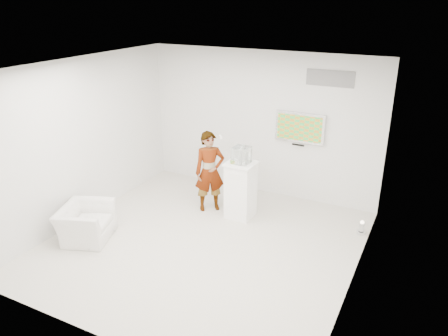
{
  "coord_description": "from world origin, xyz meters",
  "views": [
    {
      "loc": [
        3.26,
        -5.63,
        3.99
      ],
      "look_at": [
        0.1,
        0.6,
        1.21
      ],
      "focal_mm": 35.0,
      "sensor_mm": 36.0,
      "label": 1
    }
  ],
  "objects_px": {
    "armchair": "(86,223)",
    "pedestal": "(241,190)",
    "person": "(210,172)",
    "tv": "(300,127)",
    "floor_uplight": "(362,228)"
  },
  "relations": [
    {
      "from": "floor_uplight",
      "to": "tv",
      "type": "bearing_deg",
      "value": 149.99
    },
    {
      "from": "tv",
      "to": "floor_uplight",
      "type": "relative_size",
      "value": 4.02
    },
    {
      "from": "tv",
      "to": "armchair",
      "type": "bearing_deg",
      "value": -130.84
    },
    {
      "from": "pedestal",
      "to": "floor_uplight",
      "type": "height_order",
      "value": "pedestal"
    },
    {
      "from": "person",
      "to": "armchair",
      "type": "relative_size",
      "value": 1.74
    },
    {
      "from": "tv",
      "to": "floor_uplight",
      "type": "distance_m",
      "value": 2.26
    },
    {
      "from": "pedestal",
      "to": "person",
      "type": "bearing_deg",
      "value": 179.56
    },
    {
      "from": "person",
      "to": "armchair",
      "type": "xyz_separation_m",
      "value": [
        -1.39,
        -1.97,
        -0.5
      ]
    },
    {
      "from": "tv",
      "to": "pedestal",
      "type": "xyz_separation_m",
      "value": [
        -0.7,
        -1.23,
        -1.0
      ]
    },
    {
      "from": "armchair",
      "to": "pedestal",
      "type": "height_order",
      "value": "pedestal"
    },
    {
      "from": "floor_uplight",
      "to": "person",
      "type": "bearing_deg",
      "value": -173.09
    },
    {
      "from": "person",
      "to": "pedestal",
      "type": "bearing_deg",
      "value": -39.81
    },
    {
      "from": "person",
      "to": "armchair",
      "type": "height_order",
      "value": "person"
    },
    {
      "from": "person",
      "to": "floor_uplight",
      "type": "height_order",
      "value": "person"
    },
    {
      "from": "tv",
      "to": "person",
      "type": "distance_m",
      "value": 1.99
    }
  ]
}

